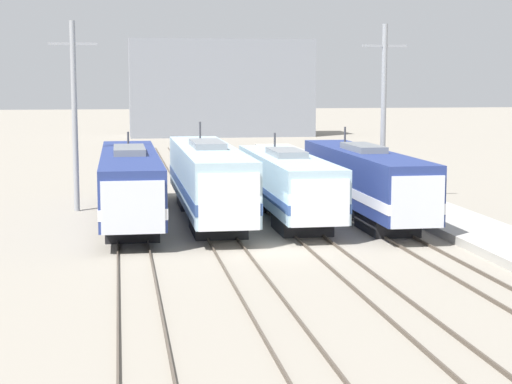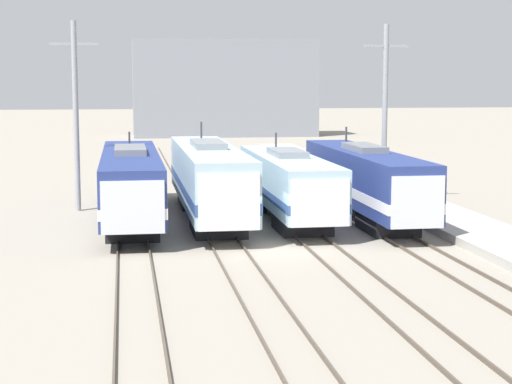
{
  "view_description": "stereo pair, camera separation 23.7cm",
  "coord_description": "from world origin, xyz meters",
  "px_view_note": "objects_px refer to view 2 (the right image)",
  "views": [
    {
      "loc": [
        -7.07,
        -38.42,
        7.73
      ],
      "look_at": [
        -0.68,
        1.21,
        2.5
      ],
      "focal_mm": 60.0,
      "sensor_mm": 36.0,
      "label": 1
    },
    {
      "loc": [
        -6.84,
        -38.46,
        7.73
      ],
      "look_at": [
        -0.68,
        1.21,
        2.5
      ],
      "focal_mm": 60.0,
      "sensor_mm": 36.0,
      "label": 2
    }
  ],
  "objects_px": {
    "locomotive_far_right": "(366,181)",
    "catenary_tower_left": "(76,113)",
    "locomotive_far_left": "(131,184)",
    "catenary_tower_right": "(385,111)",
    "locomotive_center_left": "(209,180)",
    "locomotive_center_right": "(289,184)"
  },
  "relations": [
    {
      "from": "locomotive_far_left",
      "to": "catenary_tower_left",
      "type": "relative_size",
      "value": 1.74
    },
    {
      "from": "locomotive_far_left",
      "to": "locomotive_far_right",
      "type": "relative_size",
      "value": 1.08
    },
    {
      "from": "locomotive_far_left",
      "to": "locomotive_far_right",
      "type": "xyz_separation_m",
      "value": [
        13.0,
        -1.19,
        0.03
      ]
    },
    {
      "from": "locomotive_center_left",
      "to": "locomotive_far_right",
      "type": "xyz_separation_m",
      "value": [
        8.67,
        -1.27,
        -0.1
      ]
    },
    {
      "from": "locomotive_far_right",
      "to": "catenary_tower_left",
      "type": "distance_m",
      "value": 17.51
    },
    {
      "from": "locomotive_center_right",
      "to": "locomotive_far_right",
      "type": "bearing_deg",
      "value": -3.97
    },
    {
      "from": "locomotive_far_left",
      "to": "locomotive_center_left",
      "type": "bearing_deg",
      "value": 1.01
    },
    {
      "from": "catenary_tower_right",
      "to": "locomotive_far_right",
      "type": "bearing_deg",
      "value": -116.01
    },
    {
      "from": "locomotive_center_left",
      "to": "locomotive_far_right",
      "type": "distance_m",
      "value": 8.76
    },
    {
      "from": "locomotive_center_left",
      "to": "catenary_tower_left",
      "type": "height_order",
      "value": "catenary_tower_left"
    },
    {
      "from": "locomotive_far_right",
      "to": "catenary_tower_left",
      "type": "relative_size",
      "value": 1.61
    },
    {
      "from": "catenary_tower_left",
      "to": "catenary_tower_right",
      "type": "bearing_deg",
      "value": 0.0
    },
    {
      "from": "catenary_tower_right",
      "to": "catenary_tower_left",
      "type": "bearing_deg",
      "value": 180.0
    },
    {
      "from": "locomotive_far_left",
      "to": "catenary_tower_right",
      "type": "height_order",
      "value": "catenary_tower_right"
    },
    {
      "from": "catenary_tower_left",
      "to": "locomotive_center_right",
      "type": "bearing_deg",
      "value": -25.04
    },
    {
      "from": "locomotive_center_left",
      "to": "catenary_tower_left",
      "type": "distance_m",
      "value": 9.42
    },
    {
      "from": "locomotive_center_left",
      "to": "catenary_tower_left",
      "type": "bearing_deg",
      "value": 148.66
    },
    {
      "from": "locomotive_far_right",
      "to": "catenary_tower_right",
      "type": "bearing_deg",
      "value": 63.99
    },
    {
      "from": "locomotive_far_left",
      "to": "locomotive_center_right",
      "type": "xyz_separation_m",
      "value": [
        8.67,
        -0.89,
        -0.09
      ]
    },
    {
      "from": "locomotive_center_right",
      "to": "catenary_tower_right",
      "type": "xyz_separation_m",
      "value": [
        7.16,
        5.5,
        3.81
      ]
    },
    {
      "from": "locomotive_center_right",
      "to": "catenary_tower_left",
      "type": "relative_size",
      "value": 1.47
    },
    {
      "from": "locomotive_far_left",
      "to": "locomotive_center_right",
      "type": "bearing_deg",
      "value": -5.89
    }
  ]
}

